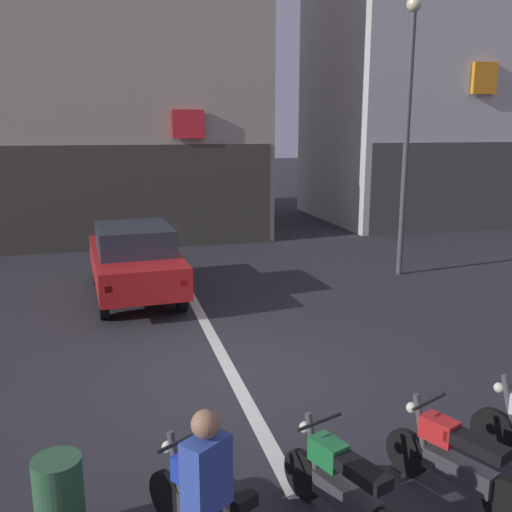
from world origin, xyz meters
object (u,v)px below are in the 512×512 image
motorcycle_red_row_centre (454,459)px  motorcycle_green_row_left_mid (342,485)px  car_red_crossing_near (135,259)px  motorcycle_blue_row_leftmost (207,505)px  street_lamp (408,112)px  trash_bin (60,501)px  person_by_motorcycles (207,507)px

motorcycle_red_row_centre → motorcycle_green_row_left_mid: bearing=-175.4°
car_red_crossing_near → motorcycle_red_row_centre: size_ratio=2.70×
motorcycle_blue_row_leftmost → motorcycle_green_row_left_mid: bearing=-1.7°
street_lamp → trash_bin: street_lamp is taller
motorcycle_blue_row_leftmost → motorcycle_green_row_left_mid: size_ratio=0.92×
motorcycle_blue_row_leftmost → motorcycle_red_row_centre: size_ratio=0.94×
motorcycle_blue_row_leftmost → trash_bin: (-1.27, 0.44, -0.03)m
motorcycle_green_row_left_mid → person_by_motorcycles: size_ratio=0.95×
motorcycle_green_row_left_mid → person_by_motorcycles: bearing=-159.0°
street_lamp → motorcycle_green_row_left_mid: bearing=-121.8°
motorcycle_blue_row_leftmost → trash_bin: bearing=161.0°
motorcycle_red_row_centre → trash_bin: (-3.80, 0.37, -0.03)m
motorcycle_red_row_centre → person_by_motorcycles: size_ratio=0.93×
car_red_crossing_near → street_lamp: (6.70, 0.38, 3.20)m
motorcycle_blue_row_leftmost → trash_bin: 1.34m
motorcycle_green_row_left_mid → street_lamp: bearing=58.2°
motorcycle_green_row_left_mid → motorcycle_red_row_centre: (1.26, 0.10, 0.00)m
car_red_crossing_near → street_lamp: size_ratio=0.63×
street_lamp → trash_bin: 11.77m
person_by_motorcycles → trash_bin: (-1.18, 1.00, -0.43)m
person_by_motorcycles → car_red_crossing_near: bearing=90.5°
motorcycle_green_row_left_mid → motorcycle_red_row_centre: bearing=4.6°
motorcycle_red_row_centre → person_by_motorcycles: person_by_motorcycles is taller
motorcycle_red_row_centre → trash_bin: bearing=174.4°
motorcycle_red_row_centre → street_lamp: bearing=64.5°
car_red_crossing_near → motorcycle_red_row_centre: car_red_crossing_near is taller
car_red_crossing_near → trash_bin: bearing=-98.2°
person_by_motorcycles → motorcycle_red_row_centre: bearing=13.4°
motorcycle_blue_row_leftmost → person_by_motorcycles: size_ratio=0.87×
motorcycle_green_row_left_mid → trash_bin: motorcycle_green_row_left_mid is taller
motorcycle_green_row_left_mid → trash_bin: size_ratio=1.87×
car_red_crossing_near → person_by_motorcycles: person_by_motorcycles is taller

